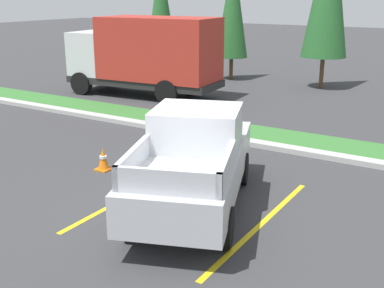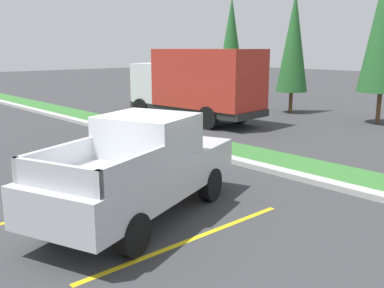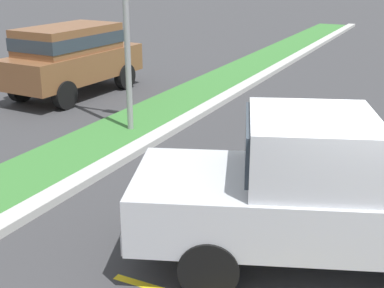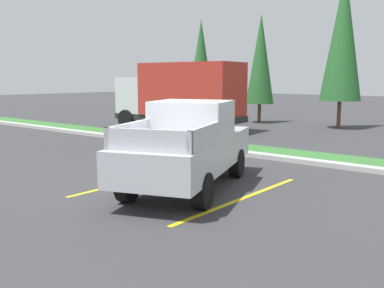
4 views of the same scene
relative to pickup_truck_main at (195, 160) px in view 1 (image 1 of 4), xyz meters
name	(u,v)px [view 1 (image 1 of 4)]	position (x,y,z in m)	size (l,w,h in m)	color
ground_plane	(180,211)	(-0.14, -0.35, -1.04)	(120.00, 120.00, 0.00)	#38383A
parking_line_near	(137,192)	(-1.53, -0.05, -1.04)	(0.12, 4.80, 0.01)	yellow
parking_line_far	(261,224)	(1.57, -0.05, -1.04)	(0.12, 4.80, 0.01)	yellow
curb_strip	(273,146)	(-0.14, 4.65, -0.97)	(56.00, 0.40, 0.15)	#B2B2AD
grass_median	(287,139)	(-0.14, 5.75, -1.01)	(56.00, 1.80, 0.06)	#387533
pickup_truck_main	(195,160)	(0.00, 0.00, 0.00)	(3.61, 5.55, 2.10)	black
cargo_truck_distant	(146,54)	(-7.95, 8.93, 0.81)	(6.97, 2.97, 3.40)	black
cypress_tree_leftmost	(161,4)	(-11.21, 14.73, 2.73)	(1.67, 1.67, 6.41)	brown
cypress_tree_left_inner	(233,6)	(-6.82, 14.82, 2.70)	(1.65, 1.65, 6.36)	brown
traffic_cone	(103,159)	(-3.17, 0.68, -0.75)	(0.36, 0.36, 0.60)	orange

